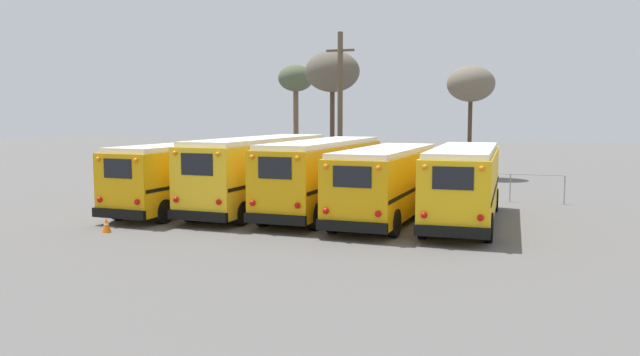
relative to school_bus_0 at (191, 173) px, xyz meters
name	(u,v)px	position (x,y,z in m)	size (l,w,h in m)	color
ground_plane	(317,216)	(6.15, 0.10, -1.66)	(160.00, 160.00, 0.00)	#5B5956
school_bus_0	(191,173)	(0.00, 0.00, 0.00)	(2.82, 10.30, 3.05)	#E5A00C
school_bus_1	(261,171)	(3.08, 0.94, 0.13)	(2.82, 10.96, 3.31)	yellow
school_bus_2	(323,174)	(6.15, 0.89, 0.10)	(2.58, 10.58, 3.23)	#E5A00C
school_bus_3	(386,181)	(9.22, -0.06, -0.02)	(2.75, 9.50, 3.00)	#E5A00C
school_bus_4	(464,182)	(12.30, 0.35, 0.01)	(2.88, 10.02, 3.06)	yellow
utility_pole	(340,107)	(3.21, 12.41, 3.18)	(1.80, 0.33, 9.44)	brown
bare_tree_0	(471,85)	(10.51, 18.66, 4.70)	(3.23, 3.23, 7.64)	#473323
bare_tree_1	(296,81)	(-4.40, 23.97, 5.47)	(2.95, 2.95, 8.49)	brown
bare_tree_2	(332,72)	(1.56, 15.79, 5.55)	(3.73, 3.73, 8.68)	#473323
fence_line	(363,177)	(6.15, 7.43, -0.67)	(20.36, 0.06, 1.42)	#939399
traffic_cone	(106,225)	(0.06, -6.10, -1.38)	(0.36, 0.36, 0.56)	orange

